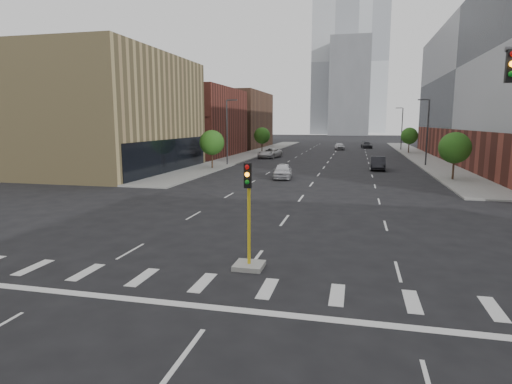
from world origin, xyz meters
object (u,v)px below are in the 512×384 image
(median_traffic_signal, at_px, (249,246))
(car_far_left, at_px, (270,153))
(car_near_left, at_px, (283,171))
(car_distant, at_px, (340,146))
(car_deep_right, at_px, (367,145))
(car_mid_right, at_px, (378,163))

(median_traffic_signal, bearing_deg, car_far_left, 100.52)
(car_near_left, bearing_deg, car_distant, 79.77)
(median_traffic_signal, bearing_deg, car_deep_right, 85.78)
(car_deep_right, xyz_separation_m, car_distant, (-5.91, -7.24, 0.06))
(median_traffic_signal, height_order, car_near_left, median_traffic_signal)
(median_traffic_signal, height_order, car_distant, median_traffic_signal)
(car_near_left, distance_m, car_far_left, 26.85)
(median_traffic_signal, xyz_separation_m, car_near_left, (-3.50, 28.76, -0.17))
(car_mid_right, height_order, car_far_left, car_mid_right)
(median_traffic_signal, distance_m, car_distant, 79.42)
(car_mid_right, height_order, car_distant, car_mid_right)
(car_near_left, xyz_separation_m, car_mid_right, (10.37, 10.94, 0.03))
(car_deep_right, height_order, car_distant, car_distant)
(car_distant, bearing_deg, car_deep_right, 43.50)
(median_traffic_signal, relative_size, car_far_left, 0.73)
(car_near_left, distance_m, car_distant, 50.82)
(car_deep_right, distance_m, car_distant, 9.34)
(car_near_left, xyz_separation_m, car_distant, (3.99, 50.66, 0.00))
(car_far_left, bearing_deg, car_distant, 76.23)
(car_near_left, bearing_deg, car_deep_right, 74.57)
(car_mid_right, distance_m, car_distant, 40.23)
(car_distant, bearing_deg, car_near_left, -101.77)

